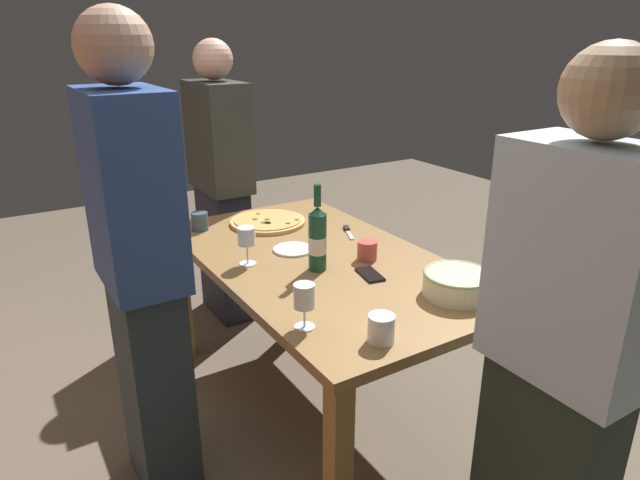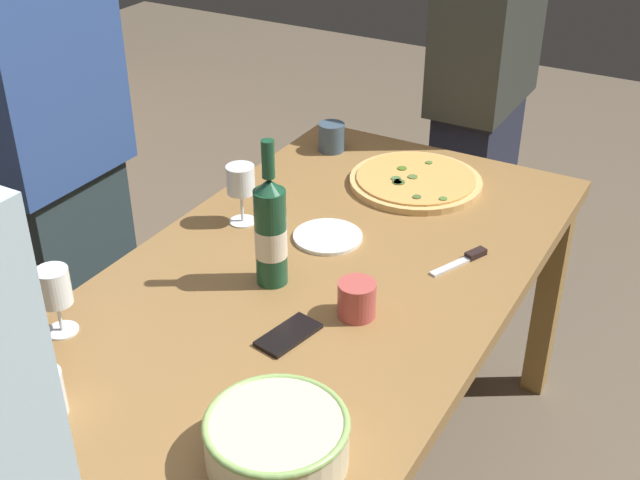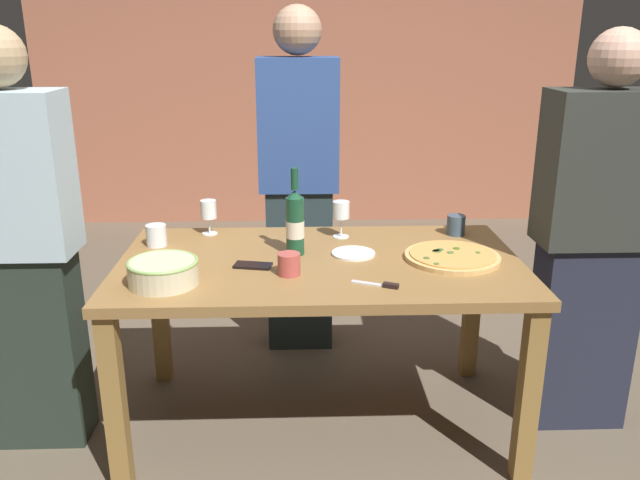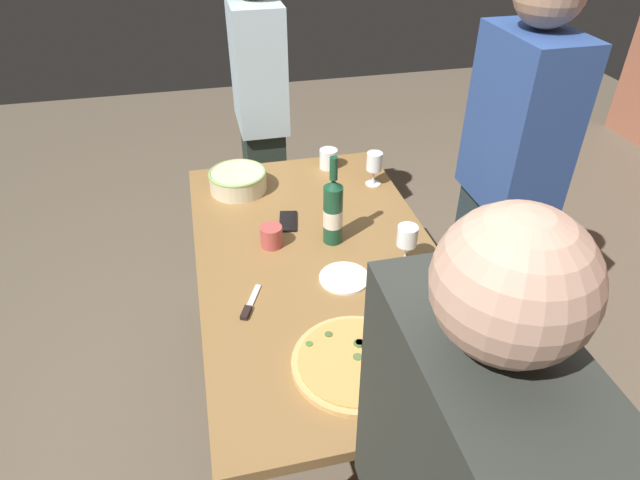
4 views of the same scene
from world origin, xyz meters
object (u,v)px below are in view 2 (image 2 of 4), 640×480
Objects in this scene: dining_table at (320,301)px; wine_glass_near_pizza at (55,290)px; pizza at (416,181)px; person_host at (482,98)px; wine_bottle at (271,231)px; cup_amber at (42,394)px; cup_spare at (331,137)px; side_plate at (328,237)px; cup_ceramic at (357,299)px; serving_bowl at (277,438)px; pizza_knife at (466,259)px; wine_glass_by_bottle at (241,182)px; cell_phone at (288,335)px; person_guest_left at (52,161)px.

wine_glass_near_pizza is at bearing 143.41° from dining_table.
pizza is 1.08m from wine_glass_near_pizza.
wine_glass_near_pizza is 1.62m from person_host.
wine_bottle reaches higher than cup_amber.
cup_spare is at bearing 26.60° from dining_table.
person_host reaches higher than cup_spare.
cup_ceramic is at bearing -140.21° from side_plate.
cup_amber is at bearing 104.66° from serving_bowl.
pizza_knife is at bearing -54.10° from dining_table.
person_host is (0.48, -0.31, 0.03)m from cup_spare.
pizza is 2.24× the size of pizza_knife.
cell_phone is at bearing -135.06° from wine_glass_by_bottle.
pizza is 0.42m from pizza_knife.
wine_glass_near_pizza reaches higher than pizza.
cup_amber is (-0.59, 0.13, -0.09)m from wine_bottle.
cup_spare reaches higher than pizza_knife.
person_host reaches higher than cup_amber.
cup_spare is (1.30, 0.11, -0.00)m from cup_amber.
wine_bottle is 4.02× the size of cup_spare.
cup_ceramic is 0.88m from cup_spare.
wine_glass_by_bottle is at bearing -16.35° from person_host.
pizza is 1.23m from cup_amber.
serving_bowl reaches higher than dining_table.
serving_bowl reaches higher than side_plate.
person_guest_left is at bearing -33.01° from person_host.
cup_ceramic reaches higher than cell_phone.
serving_bowl is (-0.57, -0.24, 0.14)m from dining_table.
wine_glass_near_pizza is at bearing 177.42° from cup_spare.
wine_glass_near_pizza is 1.71× the size of cup_amber.
wine_glass_by_bottle is 1.82× the size of cup_spare.
person_host is (1.22, 0.16, 0.03)m from cup_ceramic.
cell_phone is at bearing 155.29° from pizza_knife.
person_guest_left is at bearing 105.31° from pizza_knife.
pizza_knife is (0.33, -0.13, -0.04)m from cup_ceramic.
wine_glass_by_bottle is at bearing 100.38° from pizza_knife.
cell_phone is at bearing 3.04° from person_host.
serving_bowl and cup_amber have the same top height.
cup_spare is at bearing 50.80° from person_guest_left.
person_host reaches higher than wine_bottle.
serving_bowl is (-1.10, -0.22, 0.04)m from pizza.
cell_phone is (-0.16, -0.14, -0.13)m from wine_bottle.
dining_table is 0.54m from pizza.
cell_phone is at bearing -32.80° from cup_amber.
cup_amber is at bearing -6.40° from person_host.
wine_glass_near_pizza is 1.10m from cup_spare.
wine_bottle reaches higher than wine_glass_near_pizza.
cup_spare is at bearing 24.73° from serving_bowl.
pizza is 4.17× the size of cup_amber.
cup_ceramic is 0.50× the size of pizza_knife.
cup_spare is (0.72, 0.24, -0.09)m from wine_bottle.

